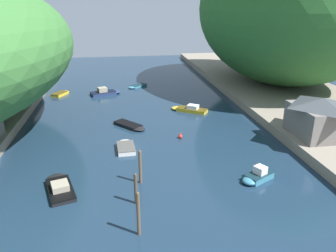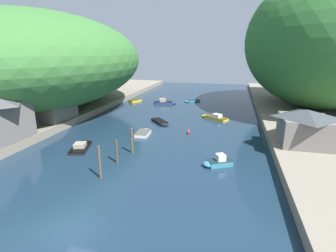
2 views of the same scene
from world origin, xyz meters
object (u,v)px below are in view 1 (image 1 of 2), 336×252
Objects in this scene: boat_far_right_bank at (61,93)px; boat_yellow_tender at (60,186)px; boat_cabin_cruiser at (257,177)px; boat_white_cruiser at (137,86)px; boat_far_upstream at (189,109)px; boat_near_quay at (126,146)px; boat_small_dinghy at (131,126)px; channel_buoy_near at (180,136)px; right_bank_cottage at (321,116)px; boat_navy_launch at (106,92)px.

boat_far_right_bank is 34.85m from boat_yellow_tender.
boat_cabin_cruiser reaches higher than boat_yellow_tender.
boat_yellow_tender is 1.40× the size of boat_white_cruiser.
boat_near_quay is at bearing 174.36° from boat_far_upstream.
boat_small_dinghy is 17.04m from boat_yellow_tender.
channel_buoy_near is at bearing -163.86° from boat_far_upstream.
right_bank_cottage reaches higher than boat_small_dinghy.
right_bank_cottage reaches higher than channel_buoy_near.
boat_white_cruiser is at bearing 97.80° from channel_buoy_near.
boat_far_right_bank is at bearing 92.15° from boat_far_upstream.
boat_far_upstream is at bearing 130.59° from right_bank_cottage.
boat_yellow_tender is (-6.53, -8.24, 0.02)m from boat_near_quay.
boat_far_upstream is (9.59, 5.75, 0.14)m from boat_small_dinghy.
right_bank_cottage reaches higher than boat_near_quay.
boat_near_quay reaches higher than boat_white_cruiser.
boat_cabin_cruiser reaches higher than channel_buoy_near.
boat_cabin_cruiser reaches higher than boat_near_quay.
boat_far_upstream is 1.38× the size of boat_white_cruiser.
right_bank_cottage is at bearing -105.45° from boat_far_upstream.
boat_far_right_bank is (-12.17, 19.25, 0.05)m from boat_small_dinghy.
boat_near_quay is 25.31m from boat_navy_launch.
right_bank_cottage is 1.18× the size of boat_navy_launch.
boat_near_quay is 0.98× the size of boat_white_cruiser.
boat_yellow_tender reaches higher than boat_far_right_bank.
boat_cabin_cruiser reaches higher than boat_white_cruiser.
boat_small_dinghy is at bearing 47.14° from boat_yellow_tender.
boat_white_cruiser is at bearing 56.96° from boat_far_upstream.
boat_yellow_tender is (4.64, -34.54, 0.03)m from boat_far_right_bank.
boat_cabin_cruiser is 22.51m from boat_far_upstream.
boat_navy_launch is 7.51× the size of channel_buoy_near.
boat_far_upstream reaches higher than boat_yellow_tender.
right_bank_cottage is 1.64× the size of boat_white_cruiser.
boat_navy_launch reaches higher than boat_small_dinghy.
boat_far_upstream is 0.99× the size of boat_navy_launch.
boat_cabin_cruiser is at bearing -64.93° from channel_buoy_near.
boat_far_right_bank is at bearing 5.41° from boat_cabin_cruiser.
boat_far_right_bank is at bearing 127.08° from channel_buoy_near.
boat_navy_launch is at bearing 19.07° from boat_far_right_bank.
right_bank_cottage is 1.62× the size of boat_far_right_bank.
boat_cabin_cruiser reaches higher than boat_small_dinghy.
channel_buoy_near reaches higher than boat_far_right_bank.
right_bank_cottage reaches higher than boat_yellow_tender.
boat_white_cruiser is (3.33, 29.93, -0.07)m from boat_near_quay.
boat_cabin_cruiser is at bearing -146.63° from right_bank_cottage.
boat_navy_launch is at bearing 67.01° from boat_yellow_tender.
boat_small_dinghy is at bearing 154.93° from boat_far_upstream.
boat_navy_launch is at bearing 113.31° from channel_buoy_near.
boat_cabin_cruiser is at bearing 4.73° from boat_navy_launch.
boat_small_dinghy is 20.31m from boat_cabin_cruiser.
boat_far_upstream is (-2.01, 22.42, -0.09)m from boat_cabin_cruiser.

